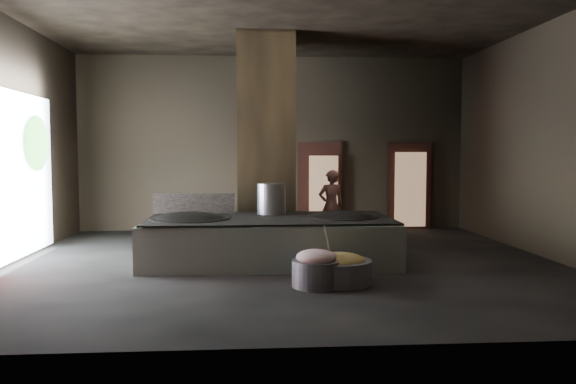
{
  "coord_description": "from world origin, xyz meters",
  "views": [
    {
      "loc": [
        -0.69,
        -10.16,
        2.01
      ],
      "look_at": [
        0.1,
        0.73,
        1.25
      ],
      "focal_mm": 35.0,
      "sensor_mm": 36.0,
      "label": 1
    }
  ],
  "objects": [
    {
      "name": "ceiling",
      "position": [
        0.0,
        0.0,
        4.55
      ],
      "size": [
        10.0,
        9.0,
        0.1
      ],
      "primitive_type": "cube",
      "color": "black",
      "rests_on": "back_wall"
    },
    {
      "name": "wok_right",
      "position": [
        1.07,
        0.12,
        0.75
      ],
      "size": [
        1.33,
        1.33,
        0.37
      ],
      "primitive_type": "ellipsoid",
      "color": "black",
      "rests_on": "hearth_platform"
    },
    {
      "name": "ladle",
      "position": [
        0.57,
        -1.54,
        0.55
      ],
      "size": [
        0.22,
        0.36,
        0.7
      ],
      "primitive_type": "cylinder",
      "rotation": [
        0.49,
        0.0,
        -0.51
      ],
      "color": "gray",
      "rests_on": "veg_basin"
    },
    {
      "name": "veg_fill",
      "position": [
        0.72,
        -1.69,
        0.35
      ],
      "size": [
        0.81,
        0.81,
        0.25
      ],
      "primitive_type": "ellipsoid",
      "color": "olive",
      "rests_on": "veg_basin"
    },
    {
      "name": "doorway_near_glow",
      "position": [
        1.28,
        4.25,
        1.05
      ],
      "size": [
        0.75,
        0.04,
        1.78
      ],
      "primitive_type": "cube",
      "color": "#8C6647",
      "rests_on": "ground"
    },
    {
      "name": "doorway_near",
      "position": [
        1.2,
        4.45,
        1.1
      ],
      "size": [
        1.18,
        0.08,
        2.38
      ],
      "primitive_type": "cube",
      "color": "black",
      "rests_on": "ground"
    },
    {
      "name": "floor",
      "position": [
        0.0,
        0.0,
        -0.05
      ],
      "size": [
        10.0,
        9.0,
        0.1
      ],
      "primitive_type": "cube",
      "color": "black",
      "rests_on": "ground"
    },
    {
      "name": "front_wall",
      "position": [
        0.0,
        -4.55,
        2.25
      ],
      "size": [
        10.0,
        0.1,
        4.5
      ],
      "primitive_type": "cube",
      "color": "black",
      "rests_on": "ground"
    },
    {
      "name": "tree_silhouette",
      "position": [
        -4.85,
        1.3,
        2.2
      ],
      "size": [
        0.28,
        1.1,
        1.1
      ],
      "primitive_type": "ellipsoid",
      "color": "#194714",
      "rests_on": "left_opening"
    },
    {
      "name": "doorway_far",
      "position": [
        3.6,
        4.45,
        1.1
      ],
      "size": [
        1.18,
        0.08,
        2.38
      ],
      "primitive_type": "cube",
      "color": "black",
      "rests_on": "ground"
    },
    {
      "name": "doorway_far_glow",
      "position": [
        3.59,
        4.32,
        1.05
      ],
      "size": [
        0.83,
        0.04,
        1.96
      ],
      "primitive_type": "cube",
      "color": "#8C6647",
      "rests_on": "ground"
    },
    {
      "name": "wok_right_rim",
      "position": [
        1.07,
        0.12,
        0.82
      ],
      "size": [
        1.36,
        1.36,
        0.05
      ],
      "primitive_type": "cylinder",
      "color": "black",
      "rests_on": "hearth_platform"
    },
    {
      "name": "right_wall",
      "position": [
        5.05,
        0.0,
        2.25
      ],
      "size": [
        0.1,
        9.0,
        4.5
      ],
      "primitive_type": "cube",
      "color": "black",
      "rests_on": "ground"
    },
    {
      "name": "hearth_platform",
      "position": [
        -0.28,
        0.07,
        0.39
      ],
      "size": [
        4.58,
        2.28,
        0.79
      ],
      "primitive_type": "cube",
      "rotation": [
        0.0,
        0.0,
        -0.03
      ],
      "color": "silver",
      "rests_on": "ground"
    },
    {
      "name": "splash_guard",
      "position": [
        -1.73,
        0.82,
        1.03
      ],
      "size": [
        1.57,
        0.1,
        0.39
      ],
      "primitive_type": "cube",
      "rotation": [
        0.0,
        0.0,
        -0.03
      ],
      "color": "black",
      "rests_on": "hearth_platform"
    },
    {
      "name": "cook",
      "position": [
        1.2,
        2.4,
        0.81
      ],
      "size": [
        0.65,
        0.49,
        1.63
      ],
      "primitive_type": "imported",
      "rotation": [
        0.0,
        0.0,
        3.33
      ],
      "color": "#93564B",
      "rests_on": "ground"
    },
    {
      "name": "meat_basin",
      "position": [
        0.33,
        -1.88,
        0.2
      ],
      "size": [
        0.79,
        0.79,
        0.4
      ],
      "primitive_type": "cylinder",
      "rotation": [
        0.0,
        0.0,
        -0.09
      ],
      "color": "slate",
      "rests_on": "ground"
    },
    {
      "name": "pillar",
      "position": [
        -0.3,
        1.9,
        2.25
      ],
      "size": [
        1.2,
        1.2,
        4.5
      ],
      "primitive_type": "cube",
      "color": "black",
      "rests_on": "ground"
    },
    {
      "name": "back_wall",
      "position": [
        0.0,
        4.55,
        2.25
      ],
      "size": [
        10.0,
        0.1,
        4.5
      ],
      "primitive_type": "cube",
      "color": "black",
      "rests_on": "ground"
    },
    {
      "name": "left_opening",
      "position": [
        -4.95,
        0.2,
        1.6
      ],
      "size": [
        0.04,
        4.2,
        3.1
      ],
      "primitive_type": "cube",
      "color": "white",
      "rests_on": "ground"
    },
    {
      "name": "wok_left_rim",
      "position": [
        -1.73,
        0.02,
        0.82
      ],
      "size": [
        1.45,
        1.45,
        0.05
      ],
      "primitive_type": "cylinder",
      "color": "black",
      "rests_on": "hearth_platform"
    },
    {
      "name": "wok_left",
      "position": [
        -1.73,
        0.02,
        0.75
      ],
      "size": [
        1.42,
        1.42,
        0.39
      ],
      "primitive_type": "ellipsoid",
      "color": "black",
      "rests_on": "hearth_platform"
    },
    {
      "name": "meat_fill",
      "position": [
        0.33,
        -1.88,
        0.45
      ],
      "size": [
        0.61,
        0.61,
        0.23
      ],
      "primitive_type": "ellipsoid",
      "color": "#C1737C",
      "rests_on": "meat_basin"
    },
    {
      "name": "veg_basin",
      "position": [
        0.72,
        -1.69,
        0.18
      ],
      "size": [
        1.06,
        1.06,
        0.36
      ],
      "primitive_type": "cylinder",
      "rotation": [
        0.0,
        0.0,
        -0.08
      ],
      "color": "slate",
      "rests_on": "ground"
    },
    {
      "name": "platform_cap",
      "position": [
        -0.28,
        0.07,
        0.82
      ],
      "size": [
        4.42,
        2.12,
        0.03
      ],
      "primitive_type": "cube",
      "color": "black",
      "rests_on": "hearth_platform"
    },
    {
      "name": "stock_pot",
      "position": [
        -0.23,
        0.62,
        1.13
      ],
      "size": [
        0.55,
        0.55,
        0.59
      ],
      "primitive_type": "cylinder",
      "color": "gray",
      "rests_on": "hearth_platform"
    }
  ]
}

